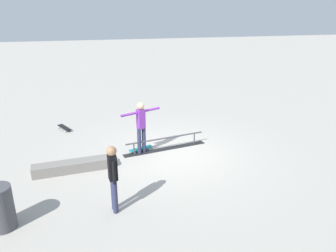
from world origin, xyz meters
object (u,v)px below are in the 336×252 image
Objects in this scene: trash_bin at (0,208)px; loose_skateboard_black at (64,128)px; skate_ledge at (73,166)px; skateboard_main at (141,149)px; grind_rail at (165,144)px; skater_main at (141,124)px; bystander_black_shirt at (113,175)px.

loose_skateboard_black is at bearing -97.44° from trash_bin.
skateboard_main is (-2.05, -1.00, -0.07)m from skate_ledge.
grind_rail is 0.81m from skateboard_main.
skater_main reaches higher than skate_ledge.
skateboard_main is at bearing -109.02° from skater_main.
trash_bin is at bearing 85.44° from bystander_black_shirt.
bystander_black_shirt is at bearing 47.26° from skater_main.
grind_rail is 3.56× the size of loose_skateboard_black.
skateboard_main is at bearing -25.71° from bystander_black_shirt.
skater_main is at bearing -26.85° from bystander_black_shirt.
grind_rail is 2.81× the size of trash_bin.
skater_main reaches higher than grind_rail.
loose_skateboard_black is (0.56, -3.40, -0.07)m from skate_ledge.
skate_ledge is (2.85, 0.98, -0.03)m from grind_rail.
bystander_black_shirt is 2.09× the size of loose_skateboard_black.
skater_main reaches higher than bystander_black_shirt.
skateboard_main is (0.80, -0.02, -0.11)m from grind_rail.
grind_rail is at bearing -141.43° from trash_bin.
skateboard_main is 0.49× the size of bystander_black_shirt.
skater_main is 2.14× the size of loose_skateboard_black.
grind_rail reaches higher than skateboard_main.
grind_rail is 1.70× the size of bystander_black_shirt.
skater_main reaches higher than loose_skateboard_black.
skateboard_main is at bearing -154.06° from skate_ledge.
grind_rail is 1.66× the size of skater_main.
grind_rail is 5.33m from trash_bin.
bystander_black_shirt reaches higher than loose_skateboard_black.
loose_skateboard_black is at bearing 7.73° from bystander_black_shirt.
skateboard_main is 0.81× the size of trash_bin.
trash_bin reaches higher than skateboard_main.
skate_ledge is 2.55m from bystander_black_shirt.
trash_bin is at bearing -38.22° from loose_skateboard_black.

